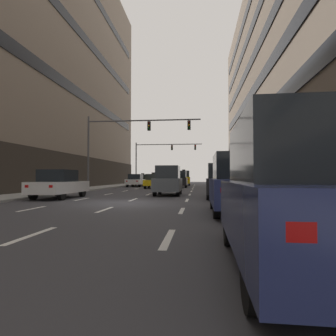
# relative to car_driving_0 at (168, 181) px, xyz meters

# --- Properties ---
(ground_plane) EXTENTS (120.00, 120.00, 0.00)m
(ground_plane) POSITION_rel_car_driving_0_xyz_m (-1.55, -6.33, -1.04)
(ground_plane) COLOR #38383D
(sidewalk_right) EXTENTS (3.18, 80.00, 0.14)m
(sidewalk_right) POSITION_rel_car_driving_0_xyz_m (6.18, -6.33, -0.97)
(sidewalk_right) COLOR gray
(sidewalk_right) RESTS_ON ground
(lane_stripe_l1_s3) EXTENTS (0.16, 2.00, 0.01)m
(lane_stripe_l1_s3) POSITION_rel_car_driving_0_xyz_m (-4.63, -9.33, -1.04)
(lane_stripe_l1_s3) COLOR silver
(lane_stripe_l1_s3) RESTS_ON ground
(lane_stripe_l1_s4) EXTENTS (0.16, 2.00, 0.01)m
(lane_stripe_l1_s4) POSITION_rel_car_driving_0_xyz_m (-4.63, -4.33, -1.04)
(lane_stripe_l1_s4) COLOR silver
(lane_stripe_l1_s4) RESTS_ON ground
(lane_stripe_l1_s5) EXTENTS (0.16, 2.00, 0.01)m
(lane_stripe_l1_s5) POSITION_rel_car_driving_0_xyz_m (-4.63, 0.67, -1.04)
(lane_stripe_l1_s5) COLOR silver
(lane_stripe_l1_s5) RESTS_ON ground
(lane_stripe_l1_s6) EXTENTS (0.16, 2.00, 0.01)m
(lane_stripe_l1_s6) POSITION_rel_car_driving_0_xyz_m (-4.63, 5.67, -1.04)
(lane_stripe_l1_s6) COLOR silver
(lane_stripe_l1_s6) RESTS_ON ground
(lane_stripe_l1_s7) EXTENTS (0.16, 2.00, 0.01)m
(lane_stripe_l1_s7) POSITION_rel_car_driving_0_xyz_m (-4.63, 10.67, -1.04)
(lane_stripe_l1_s7) COLOR silver
(lane_stripe_l1_s7) RESTS_ON ground
(lane_stripe_l1_s8) EXTENTS (0.16, 2.00, 0.01)m
(lane_stripe_l1_s8) POSITION_rel_car_driving_0_xyz_m (-4.63, 15.67, -1.04)
(lane_stripe_l1_s8) COLOR silver
(lane_stripe_l1_s8) RESTS_ON ground
(lane_stripe_l1_s9) EXTENTS (0.16, 2.00, 0.01)m
(lane_stripe_l1_s9) POSITION_rel_car_driving_0_xyz_m (-4.63, 20.67, -1.04)
(lane_stripe_l1_s9) COLOR silver
(lane_stripe_l1_s9) RESTS_ON ground
(lane_stripe_l1_s10) EXTENTS (0.16, 2.00, 0.01)m
(lane_stripe_l1_s10) POSITION_rel_car_driving_0_xyz_m (-4.63, 25.67, -1.04)
(lane_stripe_l1_s10) COLOR silver
(lane_stripe_l1_s10) RESTS_ON ground
(lane_stripe_l2_s2) EXTENTS (0.16, 2.00, 0.01)m
(lane_stripe_l2_s2) POSITION_rel_car_driving_0_xyz_m (-1.55, -14.33, -1.04)
(lane_stripe_l2_s2) COLOR silver
(lane_stripe_l2_s2) RESTS_ON ground
(lane_stripe_l2_s3) EXTENTS (0.16, 2.00, 0.01)m
(lane_stripe_l2_s3) POSITION_rel_car_driving_0_xyz_m (-1.55, -9.33, -1.04)
(lane_stripe_l2_s3) COLOR silver
(lane_stripe_l2_s3) RESTS_ON ground
(lane_stripe_l2_s4) EXTENTS (0.16, 2.00, 0.01)m
(lane_stripe_l2_s4) POSITION_rel_car_driving_0_xyz_m (-1.55, -4.33, -1.04)
(lane_stripe_l2_s4) COLOR silver
(lane_stripe_l2_s4) RESTS_ON ground
(lane_stripe_l2_s5) EXTENTS (0.16, 2.00, 0.01)m
(lane_stripe_l2_s5) POSITION_rel_car_driving_0_xyz_m (-1.55, 0.67, -1.04)
(lane_stripe_l2_s5) COLOR silver
(lane_stripe_l2_s5) RESTS_ON ground
(lane_stripe_l2_s6) EXTENTS (0.16, 2.00, 0.01)m
(lane_stripe_l2_s6) POSITION_rel_car_driving_0_xyz_m (-1.55, 5.67, -1.04)
(lane_stripe_l2_s6) COLOR silver
(lane_stripe_l2_s6) RESTS_ON ground
(lane_stripe_l2_s7) EXTENTS (0.16, 2.00, 0.01)m
(lane_stripe_l2_s7) POSITION_rel_car_driving_0_xyz_m (-1.55, 10.67, -1.04)
(lane_stripe_l2_s7) COLOR silver
(lane_stripe_l2_s7) RESTS_ON ground
(lane_stripe_l2_s8) EXTENTS (0.16, 2.00, 0.01)m
(lane_stripe_l2_s8) POSITION_rel_car_driving_0_xyz_m (-1.55, 15.67, -1.04)
(lane_stripe_l2_s8) COLOR silver
(lane_stripe_l2_s8) RESTS_ON ground
(lane_stripe_l2_s9) EXTENTS (0.16, 2.00, 0.01)m
(lane_stripe_l2_s9) POSITION_rel_car_driving_0_xyz_m (-1.55, 20.67, -1.04)
(lane_stripe_l2_s9) COLOR silver
(lane_stripe_l2_s9) RESTS_ON ground
(lane_stripe_l2_s10) EXTENTS (0.16, 2.00, 0.01)m
(lane_stripe_l2_s10) POSITION_rel_car_driving_0_xyz_m (-1.55, 25.67, -1.04)
(lane_stripe_l2_s10) COLOR silver
(lane_stripe_l2_s10) RESTS_ON ground
(lane_stripe_l3_s2) EXTENTS (0.16, 2.00, 0.01)m
(lane_stripe_l3_s2) POSITION_rel_car_driving_0_xyz_m (1.52, -14.33, -1.04)
(lane_stripe_l3_s2) COLOR silver
(lane_stripe_l3_s2) RESTS_ON ground
(lane_stripe_l3_s3) EXTENTS (0.16, 2.00, 0.01)m
(lane_stripe_l3_s3) POSITION_rel_car_driving_0_xyz_m (1.52, -9.33, -1.04)
(lane_stripe_l3_s3) COLOR silver
(lane_stripe_l3_s3) RESTS_ON ground
(lane_stripe_l3_s4) EXTENTS (0.16, 2.00, 0.01)m
(lane_stripe_l3_s4) POSITION_rel_car_driving_0_xyz_m (1.52, -4.33, -1.04)
(lane_stripe_l3_s4) COLOR silver
(lane_stripe_l3_s4) RESTS_ON ground
(lane_stripe_l3_s5) EXTENTS (0.16, 2.00, 0.01)m
(lane_stripe_l3_s5) POSITION_rel_car_driving_0_xyz_m (1.52, 0.67, -1.04)
(lane_stripe_l3_s5) COLOR silver
(lane_stripe_l3_s5) RESTS_ON ground
(lane_stripe_l3_s6) EXTENTS (0.16, 2.00, 0.01)m
(lane_stripe_l3_s6) POSITION_rel_car_driving_0_xyz_m (1.52, 5.67, -1.04)
(lane_stripe_l3_s6) COLOR silver
(lane_stripe_l3_s6) RESTS_ON ground
(lane_stripe_l3_s7) EXTENTS (0.16, 2.00, 0.01)m
(lane_stripe_l3_s7) POSITION_rel_car_driving_0_xyz_m (1.52, 10.67, -1.04)
(lane_stripe_l3_s7) COLOR silver
(lane_stripe_l3_s7) RESTS_ON ground
(lane_stripe_l3_s8) EXTENTS (0.16, 2.00, 0.01)m
(lane_stripe_l3_s8) POSITION_rel_car_driving_0_xyz_m (1.52, 15.67, -1.04)
(lane_stripe_l3_s8) COLOR silver
(lane_stripe_l3_s8) RESTS_ON ground
(lane_stripe_l3_s9) EXTENTS (0.16, 2.00, 0.01)m
(lane_stripe_l3_s9) POSITION_rel_car_driving_0_xyz_m (1.52, 20.67, -1.04)
(lane_stripe_l3_s9) COLOR silver
(lane_stripe_l3_s9) RESTS_ON ground
(lane_stripe_l3_s10) EXTENTS (0.16, 2.00, 0.01)m
(lane_stripe_l3_s10) POSITION_rel_car_driving_0_xyz_m (1.52, 25.67, -1.04)
(lane_stripe_l3_s10) COLOR silver
(lane_stripe_l3_s10) RESTS_ON ground
(car_driving_0) EXTENTS (1.84, 4.33, 2.09)m
(car_driving_0) POSITION_rel_car_driving_0_xyz_m (0.00, 0.00, 0.00)
(car_driving_0) COLOR black
(car_driving_0) RESTS_ON ground
(taxi_driving_1) EXTENTS (2.05, 4.64, 2.41)m
(taxi_driving_1) POSITION_rel_car_driving_0_xyz_m (-0.06, 22.80, 0.07)
(taxi_driving_1) COLOR black
(taxi_driving_1) RESTS_ON ground
(taxi_driving_2) EXTENTS (2.06, 4.51, 1.84)m
(taxi_driving_2) POSITION_rel_car_driving_0_xyz_m (-6.21, 22.24, -0.22)
(taxi_driving_2) COLOR black
(taxi_driving_2) RESTS_ON ground
(car_driving_3) EXTENTS (1.94, 4.48, 1.67)m
(car_driving_3) POSITION_rel_car_driving_0_xyz_m (-6.09, 16.74, -0.22)
(car_driving_3) COLOR black
(car_driving_3) RESTS_ON ground
(car_driving_4) EXTENTS (1.77, 4.18, 2.02)m
(car_driving_4) POSITION_rel_car_driving_0_xyz_m (-0.12, 14.72, -0.03)
(car_driving_4) COLOR black
(car_driving_4) RESTS_ON ground
(car_driving_5) EXTENTS (1.95, 4.65, 1.74)m
(car_driving_5) POSITION_rel_car_driving_0_xyz_m (-6.29, -3.78, -0.18)
(car_driving_5) COLOR black
(car_driving_5) RESTS_ON ground
(taxi_driving_6) EXTENTS (1.92, 4.39, 1.81)m
(taxi_driving_6) POSITION_rel_car_driving_0_xyz_m (-2.95, 12.03, -0.23)
(taxi_driving_6) COLOR black
(taxi_driving_6) RESTS_ON ground
(car_parked_0) EXTENTS (1.94, 4.46, 2.14)m
(car_parked_0) POSITION_rel_car_driving_0_xyz_m (3.54, -16.22, 0.03)
(car_parked_0) COLOR black
(car_parked_0) RESTS_ON ground
(car_parked_1) EXTENTS (1.87, 4.41, 2.13)m
(car_parked_1) POSITION_rel_car_driving_0_xyz_m (3.54, -9.98, 0.02)
(car_parked_1) COLOR black
(car_parked_1) RESTS_ON ground
(car_parked_2) EXTENTS (1.93, 4.39, 2.10)m
(car_parked_2) POSITION_rel_car_driving_0_xyz_m (3.54, -2.70, 0.01)
(car_parked_2) COLOR black
(car_parked_2) RESTS_ON ground
(traffic_signal_0) EXTENTS (10.56, 0.35, 6.85)m
(traffic_signal_0) POSITION_rel_car_driving_0_xyz_m (-4.47, 5.30, 4.05)
(traffic_signal_0) COLOR #4C4C51
(traffic_signal_0) RESTS_ON sidewalk_left
(traffic_signal_1) EXTENTS (10.91, 0.34, 6.82)m
(traffic_signal_1) POSITION_rel_car_driving_0_xyz_m (-4.32, 25.86, 4.13)
(traffic_signal_1) COLOR #4C4C51
(traffic_signal_1) RESTS_ON sidewalk_left
(pedestrian_0) EXTENTS (0.46, 0.35, 1.72)m
(pedestrian_0) POSITION_rel_car_driving_0_xyz_m (5.81, 2.47, 0.10)
(pedestrian_0) COLOR brown
(pedestrian_0) RESTS_ON sidewalk_right
(pedestrian_1) EXTENTS (0.29, 0.51, 1.59)m
(pedestrian_1) POSITION_rel_car_driving_0_xyz_m (5.68, -3.86, 0.02)
(pedestrian_1) COLOR #383D59
(pedestrian_1) RESTS_ON sidewalk_right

